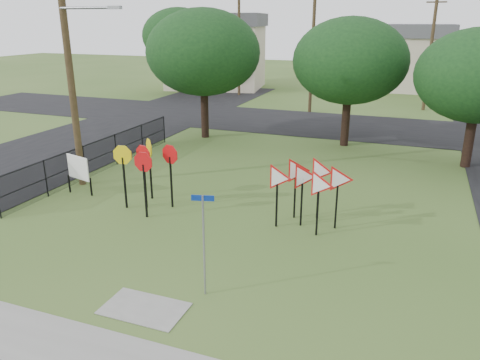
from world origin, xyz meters
name	(u,v)px	position (x,y,z in m)	size (l,w,h in m)	color
ground	(189,263)	(0.00, 0.00, 0.00)	(140.00, 140.00, 0.00)	#395821
sidewalk	(97,356)	(0.00, -4.20, 0.01)	(30.00, 1.60, 0.02)	gray
street_left	(78,143)	(-12.00, 10.00, 0.01)	(8.00, 50.00, 0.02)	black
street_far	(325,124)	(0.00, 20.00, 0.01)	(60.00, 8.00, 0.02)	black
curb_pad	(144,309)	(0.00, -2.40, 0.01)	(2.00, 1.20, 0.02)	gray
street_name_sign	(204,238)	(1.09, -1.27, 1.55)	(0.54, 0.16, 2.67)	gray
stop_sign_cluster	(146,161)	(-3.30, 3.25, 1.78)	(2.27, 1.94, 2.39)	black
yield_sign_cluster	(308,179)	(2.51, 3.78, 1.64)	(2.85, 1.63, 2.22)	black
info_board	(78,169)	(-6.59, 3.50, 1.05)	(1.23, 0.38, 1.58)	black
utility_pole_main	(69,57)	(-7.24, 4.50, 5.21)	(3.55, 0.33, 10.00)	#4A3922
far_pole_a	(312,49)	(-2.00, 24.00, 4.60)	(1.40, 0.24, 9.00)	#4A3922
far_pole_b	(430,52)	(6.00, 28.00, 4.35)	(1.40, 0.24, 8.50)	#4A3922
far_pole_c	(239,43)	(-10.00, 30.00, 4.60)	(1.40, 0.24, 9.00)	#4A3922
fence_run	(101,155)	(-7.60, 6.25, 0.78)	(0.05, 11.55, 1.50)	black
house_left	(216,51)	(-14.00, 34.00, 3.65)	(10.58, 8.88, 7.20)	beige
house_mid	(407,57)	(4.00, 40.00, 3.15)	(8.40, 8.40, 6.20)	beige
tree_near_left	(203,52)	(-6.00, 14.00, 4.86)	(6.40, 6.40, 7.27)	black
tree_near_mid	(350,61)	(2.00, 15.00, 4.54)	(6.00, 6.00, 6.80)	black
tree_near_right	(480,76)	(8.00, 13.00, 4.22)	(5.60, 5.60, 6.33)	black
tree_far_left	(179,36)	(-16.00, 30.00, 5.17)	(6.80, 6.80, 7.73)	black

